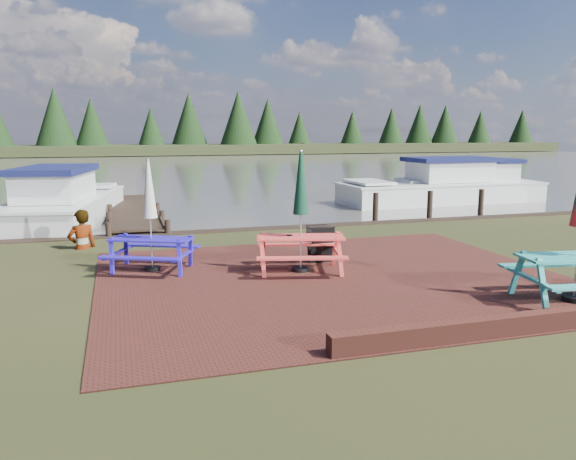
# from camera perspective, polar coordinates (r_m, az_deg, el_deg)

# --- Properties ---
(ground) EXTENTS (120.00, 120.00, 0.00)m
(ground) POSITION_cam_1_polar(r_m,az_deg,el_deg) (10.23, 6.79, -6.38)
(ground) COLOR black
(ground) RESTS_ON ground
(paving) EXTENTS (9.00, 7.50, 0.02)m
(paving) POSITION_cam_1_polar(r_m,az_deg,el_deg) (11.12, 4.72, -4.95)
(paving) COLOR #3C1A13
(paving) RESTS_ON ground
(brick_wall) EXTENTS (6.21, 1.79, 0.30)m
(brick_wall) POSITION_cam_1_polar(r_m,az_deg,el_deg) (9.38, 25.20, -7.86)
(brick_wall) COLOR #4C1E16
(brick_wall) RESTS_ON ground
(water) EXTENTS (120.00, 60.00, 0.02)m
(water) POSITION_cam_1_polar(r_m,az_deg,el_deg) (46.24, -12.00, 6.26)
(water) COLOR #45433B
(water) RESTS_ON ground
(far_treeline) EXTENTS (120.00, 10.00, 8.10)m
(far_treeline) POSITION_cam_1_polar(r_m,az_deg,el_deg) (75.08, -14.08, 10.06)
(far_treeline) COLOR black
(far_treeline) RESTS_ON ground
(picnic_table_red) EXTENTS (2.13, 1.99, 2.48)m
(picnic_table_red) POSITION_cam_1_polar(r_m,az_deg,el_deg) (11.46, 1.29, -0.07)
(picnic_table_red) COLOR #E23F3A
(picnic_table_red) RESTS_ON ground
(picnic_table_blue) EXTENTS (2.12, 2.03, 2.30)m
(picnic_table_blue) POSITION_cam_1_polar(r_m,az_deg,el_deg) (11.88, -13.76, -0.30)
(picnic_table_blue) COLOR #2516A9
(picnic_table_blue) RESTS_ON ground
(chalkboard) EXTENTS (0.51, 0.49, 0.82)m
(chalkboard) POSITION_cam_1_polar(r_m,az_deg,el_deg) (12.38, 3.28, -1.41)
(chalkboard) COLOR black
(chalkboard) RESTS_ON ground
(jetty) EXTENTS (1.76, 9.08, 1.00)m
(jetty) POSITION_cam_1_polar(r_m,az_deg,el_deg) (20.45, -15.40, 1.91)
(jetty) COLOR black
(jetty) RESTS_ON ground
(boat_jetty) EXTENTS (3.91, 7.77, 2.15)m
(boat_jetty) POSITION_cam_1_polar(r_m,az_deg,el_deg) (19.95, -21.88, 2.30)
(boat_jetty) COLOR silver
(boat_jetty) RESTS_ON ground
(boat_near) EXTENTS (7.96, 2.95, 2.14)m
(boat_near) POSITION_cam_1_polar(r_m,az_deg,el_deg) (24.94, 14.62, 4.11)
(boat_near) COLOR silver
(boat_near) RESTS_ON ground
(boat_far) EXTENTS (6.73, 3.06, 2.03)m
(boat_far) POSITION_cam_1_polar(r_m,az_deg,el_deg) (26.15, 17.92, 4.14)
(boat_far) COLOR silver
(boat_far) RESTS_ON ground
(person) EXTENTS (0.83, 0.69, 1.93)m
(person) POSITION_cam_1_polar(r_m,az_deg,el_deg) (14.66, -20.38, 1.91)
(person) COLOR gray
(person) RESTS_ON ground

